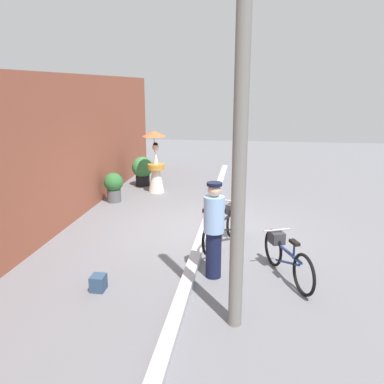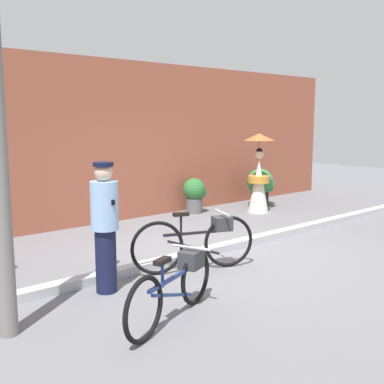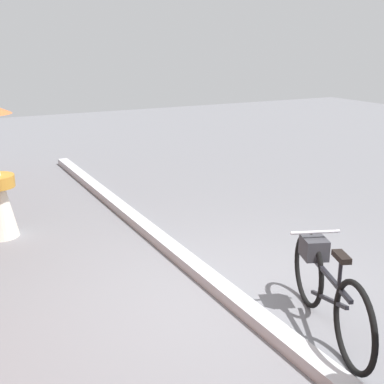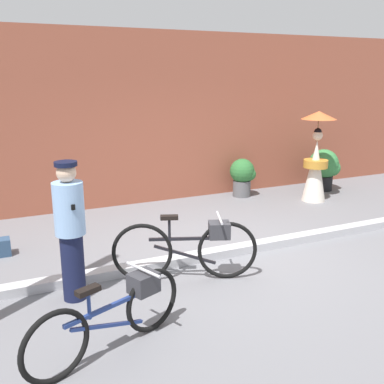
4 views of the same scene
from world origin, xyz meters
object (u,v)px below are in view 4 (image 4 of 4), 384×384
object	(u,v)px
bicycle_far_side	(115,312)
potted_plant_by_door	(243,175)
person_officer	(70,228)
backpack_on_pavement	(2,247)
person_with_parasol	(316,159)
potted_plant_small	(324,167)
bicycle_near_officer	(190,247)

from	to	relation	value
bicycle_far_side	potted_plant_by_door	world-z (taller)	potted_plant_by_door
person_officer	backpack_on_pavement	world-z (taller)	person_officer
person_with_parasol	potted_plant_by_door	world-z (taller)	person_with_parasol
bicycle_far_side	backpack_on_pavement	world-z (taller)	bicycle_far_side
backpack_on_pavement	potted_plant_small	bearing A→B (deg)	9.04
person_with_parasol	potted_plant_by_door	distance (m)	1.53
bicycle_near_officer	person_with_parasol	bearing A→B (deg)	30.89
bicycle_far_side	person_officer	xyz separation A→B (m)	(-0.18, 1.18, 0.47)
bicycle_near_officer	backpack_on_pavement	bearing A→B (deg)	139.63
potted_plant_small	bicycle_far_side	bearing A→B (deg)	-145.85
potted_plant_by_door	potted_plant_small	size ratio (longest dim) A/B	0.88
person_officer	backpack_on_pavement	size ratio (longest dim) A/B	6.54
bicycle_far_side	bicycle_near_officer	bearing A→B (deg)	40.65
potted_plant_by_door	bicycle_far_side	bearing A→B (deg)	-132.59
bicycle_near_officer	bicycle_far_side	world-z (taller)	bicycle_near_officer
person_officer	person_with_parasol	xyz separation A→B (m)	(5.28, 2.20, 0.01)
bicycle_far_side	potted_plant_small	size ratio (longest dim) A/B	1.77
potted_plant_by_door	backpack_on_pavement	bearing A→B (deg)	-164.13
bicycle_near_officer	potted_plant_small	distance (m)	5.46
bicycle_far_side	potted_plant_by_door	size ratio (longest dim) A/B	2.01
potted_plant_small	bicycle_near_officer	bearing A→B (deg)	-147.82
person_with_parasol	potted_plant_small	size ratio (longest dim) A/B	1.97
potted_plant_small	person_officer	bearing A→B (deg)	-155.12
potted_plant_by_door	potted_plant_small	bearing A→B (deg)	-8.72
person_with_parasol	backpack_on_pavement	bearing A→B (deg)	-175.50
bicycle_near_officer	person_officer	size ratio (longest dim) A/B	1.06
person_with_parasol	potted_plant_small	bearing A→B (deg)	38.11
bicycle_near_officer	potted_plant_by_door	world-z (taller)	bicycle_near_officer
bicycle_near_officer	bicycle_far_side	size ratio (longest dim) A/B	1.06
potted_plant_small	potted_plant_by_door	bearing A→B (deg)	171.28
potted_plant_small	person_with_parasol	bearing A→B (deg)	-141.89
bicycle_near_officer	potted_plant_by_door	xyz separation A→B (m)	(2.68, 3.20, 0.02)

